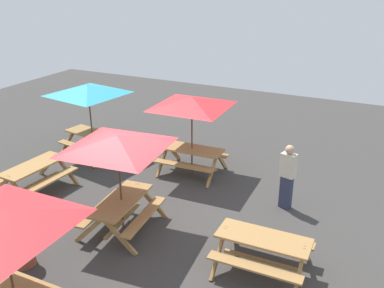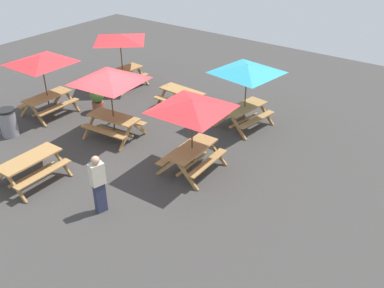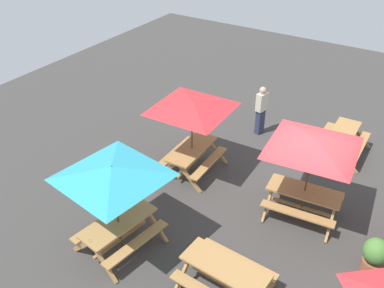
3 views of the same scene
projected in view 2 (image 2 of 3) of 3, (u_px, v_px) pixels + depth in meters
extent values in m
plane|color=#3D3A38|center=(117.00, 139.00, 14.54)|extent=(25.82, 25.82, 0.00)
cube|color=#A87A44|center=(192.00, 149.00, 12.54)|extent=(1.82, 0.76, 0.05)
cube|color=#A87A44|center=(177.00, 152.00, 12.95)|extent=(1.81, 0.32, 0.04)
cube|color=#A87A44|center=(208.00, 163.00, 12.42)|extent=(1.81, 0.32, 0.04)
cube|color=#A87A44|center=(196.00, 145.00, 13.46)|extent=(0.09, 0.80, 0.81)
cube|color=#A87A44|center=(216.00, 152.00, 13.10)|extent=(0.09, 0.80, 0.81)
cube|color=#A87A44|center=(166.00, 167.00, 12.35)|extent=(0.09, 0.80, 0.81)
cube|color=#A87A44|center=(187.00, 175.00, 11.99)|extent=(0.09, 0.80, 0.81)
cube|color=#A87A44|center=(192.00, 164.00, 12.80)|extent=(1.56, 0.12, 0.06)
cylinder|color=brown|center=(192.00, 137.00, 12.33)|extent=(0.04, 0.04, 2.30)
pyramid|color=red|center=(192.00, 105.00, 11.83)|extent=(2.83, 2.83, 0.28)
cube|color=#A87A44|center=(245.00, 107.00, 15.03)|extent=(1.88, 0.96, 0.05)
cube|color=#A87A44|center=(232.00, 110.00, 15.51)|extent=(1.82, 0.53, 0.04)
cube|color=#A87A44|center=(257.00, 119.00, 14.84)|extent=(1.82, 0.53, 0.04)
cube|color=#A87A44|center=(250.00, 107.00, 15.92)|extent=(0.18, 0.80, 0.81)
cube|color=#A87A44|center=(265.00, 113.00, 15.47)|extent=(0.18, 0.80, 0.81)
cube|color=#A87A44|center=(222.00, 120.00, 14.96)|extent=(0.18, 0.80, 0.81)
cube|color=#A87A44|center=(238.00, 127.00, 14.52)|extent=(0.18, 0.80, 0.81)
cube|color=#A87A44|center=(244.00, 120.00, 15.29)|extent=(1.55, 0.30, 0.06)
cylinder|color=brown|center=(245.00, 96.00, 14.83)|extent=(0.04, 0.04, 2.30)
pyramid|color=teal|center=(247.00, 69.00, 14.32)|extent=(2.80, 2.80, 0.28)
cube|color=#A87A44|center=(182.00, 91.00, 16.27)|extent=(0.80, 1.84, 0.05)
cube|color=#A87A44|center=(173.00, 103.00, 16.05)|extent=(0.36, 1.81, 0.04)
cube|color=#A87A44|center=(192.00, 94.00, 16.78)|extent=(0.36, 1.81, 0.04)
cube|color=#A87A44|center=(161.00, 98.00, 16.64)|extent=(0.80, 0.11, 0.81)
cube|color=#A87A44|center=(174.00, 92.00, 17.13)|extent=(0.80, 0.11, 0.81)
cube|color=#A87A44|center=(192.00, 109.00, 15.78)|extent=(0.80, 0.11, 0.81)
cube|color=#A87A44|center=(204.00, 102.00, 16.27)|extent=(0.80, 0.11, 0.81)
cube|color=#A87A44|center=(182.00, 103.00, 16.53)|extent=(0.16, 1.56, 0.06)
cube|color=#A87A44|center=(123.00, 70.00, 18.25)|extent=(1.85, 0.84, 0.05)
cube|color=#A87A44|center=(115.00, 73.00, 18.70)|extent=(1.81, 0.40, 0.04)
cube|color=#A87A44|center=(132.00, 80.00, 18.08)|extent=(1.81, 0.40, 0.04)
cube|color=#A87A44|center=(131.00, 71.00, 19.15)|extent=(0.12, 0.80, 0.81)
cube|color=#A87A44|center=(142.00, 75.00, 18.74)|extent=(0.12, 0.80, 0.81)
cube|color=#A87A44|center=(104.00, 81.00, 18.13)|extent=(0.12, 0.80, 0.81)
cube|color=#A87A44|center=(115.00, 86.00, 17.72)|extent=(0.12, 0.80, 0.81)
cube|color=#A87A44|center=(124.00, 81.00, 18.51)|extent=(1.56, 0.19, 0.06)
cylinder|color=brown|center=(122.00, 61.00, 18.04)|extent=(0.04, 0.04, 2.30)
pyramid|color=red|center=(120.00, 37.00, 17.54)|extent=(2.15, 2.15, 0.28)
cube|color=#A87A44|center=(113.00, 117.00, 14.34)|extent=(0.87, 1.86, 0.05)
cube|color=#A87A44|center=(103.00, 131.00, 14.08)|extent=(0.44, 1.82, 0.04)
cube|color=#A87A44|center=(124.00, 118.00, 14.90)|extent=(0.44, 1.82, 0.04)
cube|color=#A87A44|center=(90.00, 126.00, 14.60)|extent=(0.80, 0.14, 0.81)
cube|color=#A87A44|center=(104.00, 117.00, 15.15)|extent=(0.80, 0.14, 0.81)
cube|color=#A87A44|center=(126.00, 137.00, 13.91)|extent=(0.80, 0.14, 0.81)
cube|color=#A87A44|center=(139.00, 128.00, 14.46)|extent=(0.80, 0.14, 0.81)
cube|color=#A87A44|center=(115.00, 131.00, 14.60)|extent=(0.22, 1.56, 0.06)
cylinder|color=brown|center=(112.00, 106.00, 14.14)|extent=(0.04, 0.04, 2.30)
pyramid|color=red|center=(109.00, 77.00, 13.63)|extent=(2.81, 2.81, 0.28)
cube|color=#A87A44|center=(47.00, 96.00, 15.86)|extent=(1.81, 0.72, 0.05)
cube|color=#A87A44|center=(39.00, 100.00, 16.28)|extent=(1.80, 0.28, 0.04)
cube|color=#A87A44|center=(58.00, 107.00, 15.73)|extent=(1.80, 0.28, 0.04)
cube|color=#A87A44|center=(59.00, 96.00, 16.78)|extent=(0.07, 0.80, 0.81)
cube|color=#A87A44|center=(72.00, 101.00, 16.41)|extent=(0.07, 0.80, 0.81)
cube|color=#A87A44|center=(25.00, 110.00, 15.68)|extent=(0.07, 0.80, 0.81)
cube|color=#A87A44|center=(38.00, 115.00, 15.31)|extent=(0.07, 0.80, 0.81)
cube|color=#A87A44|center=(50.00, 109.00, 16.12)|extent=(1.56, 0.08, 0.06)
cylinder|color=brown|center=(46.00, 86.00, 15.65)|extent=(0.04, 0.04, 2.30)
pyramid|color=red|center=(41.00, 59.00, 15.15)|extent=(2.83, 2.83, 0.28)
cube|color=#A87A44|center=(29.00, 159.00, 12.05)|extent=(1.81, 0.73, 0.05)
cube|color=#A87A44|center=(19.00, 161.00, 12.48)|extent=(1.80, 0.29, 0.04)
cube|color=#A87A44|center=(43.00, 174.00, 11.92)|extent=(1.80, 0.29, 0.04)
cube|color=#A87A44|center=(46.00, 154.00, 12.97)|extent=(0.07, 0.80, 0.81)
cube|color=#A87A44|center=(62.00, 162.00, 12.61)|extent=(0.07, 0.80, 0.81)
cube|color=#A87A44|center=(0.00, 178.00, 11.87)|extent=(0.07, 0.80, 0.81)
cube|color=#A87A44|center=(16.00, 187.00, 11.51)|extent=(0.07, 0.80, 0.81)
cube|color=#A87A44|center=(33.00, 174.00, 12.31)|extent=(1.56, 0.09, 0.06)
cylinder|color=gray|center=(9.00, 124.00, 14.56)|extent=(0.56, 0.56, 0.90)
cylinder|color=black|center=(5.00, 111.00, 14.31)|extent=(0.59, 0.59, 0.08)
cylinder|color=#935138|center=(98.00, 107.00, 16.33)|extent=(0.44, 0.44, 0.40)
ellipsoid|color=#4C7F38|center=(97.00, 95.00, 16.09)|extent=(0.54, 0.54, 0.59)
cube|color=#2D334C|center=(100.00, 197.00, 11.02)|extent=(0.32, 0.24, 0.85)
cube|color=beige|center=(97.00, 174.00, 10.66)|extent=(0.40, 0.30, 0.60)
sphere|color=tan|center=(95.00, 160.00, 10.46)|extent=(0.22, 0.22, 0.22)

